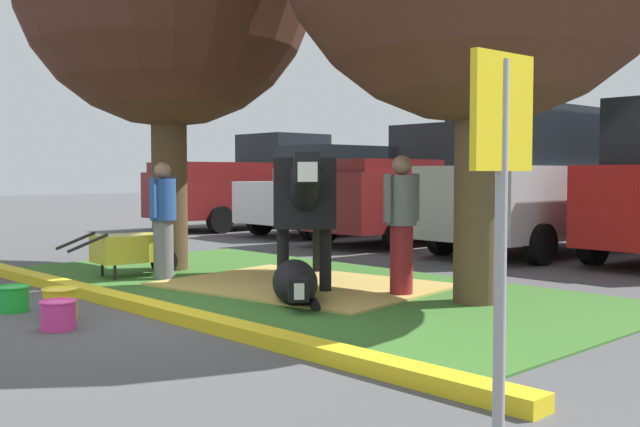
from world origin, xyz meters
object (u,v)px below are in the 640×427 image
object	(u,v)px
suv_black	(540,181)
person_visitor_near	(163,217)
cow_holstein	(302,193)
wheelbarrow	(131,249)
bucket_pink	(58,314)
bucket_yellow	(60,303)
bucket_green	(13,298)
pickup_truck_maroon	(258,184)
calf_lying	(295,283)
person_handler	(402,222)
hatchback_white	(333,191)
pickup_truck_black	(423,187)
parking_sign	(502,175)

from	to	relation	value
suv_black	person_visitor_near	bearing A→B (deg)	-104.39
cow_holstein	wheelbarrow	bearing A→B (deg)	-149.68
bucket_pink	bucket_yellow	bearing A→B (deg)	154.05
bucket_green	bucket_pink	world-z (taller)	same
cow_holstein	suv_black	xyz separation A→B (m)	(0.11, 5.51, 0.11)
pickup_truck_maroon	calf_lying	bearing A→B (deg)	-36.71
person_visitor_near	bucket_green	world-z (taller)	person_visitor_near
person_handler	hatchback_white	distance (m)	8.73
pickup_truck_maroon	pickup_truck_black	world-z (taller)	same
bucket_green	hatchback_white	size ratio (longest dim) A/B	0.08
person_handler	pickup_truck_maroon	distance (m)	11.12
cow_holstein	bucket_pink	bearing A→B (deg)	-82.20
person_visitor_near	wheelbarrow	bearing A→B (deg)	-160.65
bucket_green	pickup_truck_black	bearing A→B (deg)	102.66
person_visitor_near	pickup_truck_black	bearing A→B (deg)	99.76
bucket_yellow	bucket_pink	size ratio (longest dim) A/B	1.04
hatchback_white	cow_holstein	bearing A→B (deg)	-47.43
bucket_green	bucket_pink	xyz separation A→B (m)	(1.15, -0.04, 0.00)
person_visitor_near	calf_lying	bearing A→B (deg)	0.59
calf_lying	person_visitor_near	size ratio (longest dim) A/B	0.79
cow_holstein	wheelbarrow	world-z (taller)	cow_holstein
person_handler	hatchback_white	size ratio (longest dim) A/B	0.36
bucket_yellow	bucket_pink	distance (m)	0.50
calf_lying	bucket_yellow	distance (m)	2.37
calf_lying	suv_black	bearing A→B (deg)	97.84
calf_lying	person_visitor_near	world-z (taller)	person_visitor_near
cow_holstein	bucket_pink	distance (m)	3.56
person_visitor_near	bucket_yellow	xyz separation A→B (m)	(1.58, -2.12, -0.67)
bucket_green	person_visitor_near	bearing A→B (deg)	110.89
bucket_green	hatchback_white	xyz separation A→B (m)	(-4.58, 9.08, 0.85)
wheelbarrow	suv_black	world-z (taller)	suv_black
cow_holstein	pickup_truck_black	world-z (taller)	pickup_truck_black
wheelbarrow	bucket_pink	size ratio (longest dim) A/B	4.91
person_visitor_near	parking_sign	bearing A→B (deg)	-18.07
calf_lying	person_visitor_near	distance (m)	2.64
bucket_green	suv_black	bearing A→B (deg)	84.83
cow_holstein	pickup_truck_black	bearing A→B (deg)	115.22
cow_holstein	wheelbarrow	distance (m)	2.53
calf_lying	bucket_pink	bearing A→B (deg)	-103.00
hatchback_white	pickup_truck_black	xyz separation A→B (m)	(2.52, 0.11, 0.13)
person_visitor_near	wheelbarrow	distance (m)	0.70
person_handler	suv_black	xyz separation A→B (m)	(-1.35, 5.32, 0.41)
cow_holstein	pickup_truck_black	size ratio (longest dim) A/B	0.48
cow_holstein	bucket_yellow	distance (m)	3.31
bucket_green	suv_black	distance (m)	8.96
pickup_truck_black	wheelbarrow	bearing A→B (deg)	-84.57
person_handler	bucket_pink	size ratio (longest dim) A/B	4.87
bucket_yellow	wheelbarrow	bearing A→B (deg)	137.19
cow_holstein	calf_lying	world-z (taller)	cow_holstein
parking_sign	bucket_green	world-z (taller)	parking_sign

